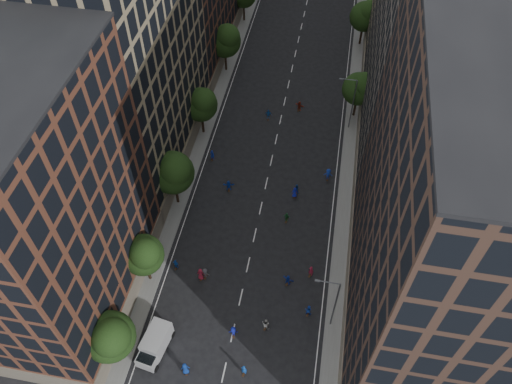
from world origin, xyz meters
TOP-DOWN VIEW (x-y plane):
  - ground at (0.00, 40.00)m, footprint 240.00×240.00m
  - sidewalk_left at (-12.00, 47.50)m, footprint 4.00×105.00m
  - sidewalk_right at (12.00, 47.50)m, footprint 4.00×105.00m
  - bldg_left_a at (-19.00, 11.00)m, footprint 14.00×22.00m
  - bldg_left_b at (-19.00, 35.00)m, footprint 14.00×26.00m
  - bldg_right_a at (19.00, 15.00)m, footprint 14.00×30.00m
  - bldg_right_b at (19.00, 44.00)m, footprint 14.00×28.00m
  - tree_left_0 at (-11.01, 3.85)m, footprint 5.20×5.20m
  - tree_left_1 at (-11.02, 13.86)m, footprint 4.80×4.80m
  - tree_left_2 at (-10.99, 25.83)m, footprint 5.60×5.60m
  - tree_left_3 at (-11.02, 39.85)m, footprint 5.00×5.00m
  - tree_left_4 at (-11.00, 55.84)m, footprint 5.40×5.40m
  - tree_right_a at (11.38, 47.85)m, footprint 5.00×5.00m
  - tree_right_b at (11.39, 67.85)m, footprint 5.20×5.20m
  - streetlamp_near at (10.37, 12.00)m, footprint 2.64×0.22m
  - streetlamp_far at (10.37, 45.00)m, footprint 2.64×0.22m
  - cargo_van at (-7.78, 5.69)m, footprint 3.07×5.23m
  - skater_0 at (-3.93, 3.84)m, footprint 1.08×0.89m
  - skater_1 at (2.11, 4.83)m, footprint 0.71×0.53m
  - skater_2 at (7.95, 12.84)m, footprint 0.88×0.73m
  - skater_3 at (0.14, 8.80)m, footprint 1.12×0.76m
  - skater_4 at (-8.50, 16.00)m, footprint 1.00×0.65m
  - skater_5 at (5.15, 16.30)m, footprint 1.50×0.94m
  - skater_6 at (-5.19, 15.13)m, footprint 0.93×0.62m
  - skater_7 at (7.69, 17.93)m, footprint 0.76×0.64m
  - skater_8 at (3.50, 10.29)m, footprint 1.07×0.95m
  - skater_9 at (-4.69, 15.42)m, footprint 1.12×0.76m
  - skater_10 at (3.69, 25.49)m, footprint 0.98×0.55m
  - skater_11 at (-4.90, 29.38)m, footprint 1.65×0.76m
  - skater_12 at (4.18, 29.80)m, footprint 0.90×0.65m
  - skater_13 at (-8.48, 34.67)m, footprint 0.71×0.53m
  - skater_14 at (4.30, 30.58)m, footprint 0.78×0.63m
  - skater_15 at (8.34, 33.85)m, footprint 1.23×0.74m
  - skater_16 at (-1.94, 44.80)m, footprint 1.04×0.49m
  - skater_17 at (2.58, 47.71)m, footprint 1.62×1.04m

SIDE VIEW (x-z plane):
  - ground at x=0.00m, z-range 0.00..0.00m
  - sidewalk_left at x=-12.00m, z-range 0.00..0.15m
  - sidewalk_right at x=12.00m, z-range 0.00..0.15m
  - skater_14 at x=4.30m, z-range 0.00..1.51m
  - skater_5 at x=5.15m, z-range 0.00..1.54m
  - skater_10 at x=3.69m, z-range 0.00..1.57m
  - skater_4 at x=-8.50m, z-range 0.00..1.58m
  - skater_9 at x=-4.69m, z-range 0.00..1.60m
  - skater_3 at x=0.14m, z-range 0.00..1.60m
  - skater_2 at x=7.95m, z-range 0.00..1.64m
  - skater_17 at x=2.58m, z-range 0.00..1.67m
  - skater_12 at x=4.18m, z-range 0.00..1.70m
  - skater_11 at x=-4.90m, z-range 0.00..1.72m
  - skater_16 at x=-1.94m, z-range 0.00..1.73m
  - skater_13 at x=-8.48m, z-range 0.00..1.76m
  - skater_1 at x=2.11m, z-range 0.00..1.76m
  - skater_7 at x=7.69m, z-range 0.00..1.78m
  - skater_8 at x=3.50m, z-range 0.00..1.83m
  - skater_6 at x=-5.19m, z-range 0.00..1.87m
  - skater_15 at x=8.34m, z-range 0.00..1.87m
  - skater_0 at x=-3.93m, z-range 0.00..1.89m
  - cargo_van at x=-7.78m, z-range 0.07..2.70m
  - streetlamp_near at x=10.37m, z-range 0.64..9.70m
  - streetlamp_far at x=10.37m, z-range 0.64..9.70m
  - tree_left_1 at x=-11.02m, z-range 1.45..9.66m
  - tree_right_a at x=11.38m, z-range 1.43..9.83m
  - tree_left_3 at x=-11.02m, z-range 1.53..10.11m
  - tree_left_0 at x=-11.01m, z-range 1.54..10.37m
  - tree_right_b at x=11.39m, z-range 1.54..10.37m
  - tree_left_4 at x=-11.00m, z-range 1.56..10.63m
  - tree_left_2 at x=-10.99m, z-range 1.63..11.08m
  - bldg_left_a at x=-19.00m, z-range 0.00..30.00m
  - bldg_right_b at x=19.00m, z-range 0.00..33.00m
  - bldg_left_b at x=-19.00m, z-range 0.00..34.00m
  - bldg_right_a at x=19.00m, z-range 0.00..36.00m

